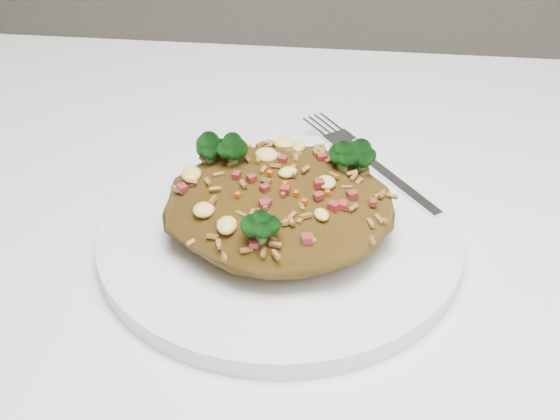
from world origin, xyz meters
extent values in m
cube|color=white|center=(0.00, 0.00, 0.73)|extent=(1.20, 0.80, 0.04)
cylinder|color=white|center=(0.01, 0.08, 0.76)|extent=(0.25, 0.25, 0.01)
ellipsoid|color=brown|center=(0.01, 0.08, 0.78)|extent=(0.15, 0.14, 0.04)
ellipsoid|color=#073307|center=(-0.04, 0.11, 0.81)|extent=(0.02, 0.02, 0.02)
ellipsoid|color=#073307|center=(0.06, 0.11, 0.81)|extent=(0.02, 0.02, 0.02)
ellipsoid|color=#073307|center=(0.05, 0.11, 0.81)|extent=(0.02, 0.02, 0.02)
ellipsoid|color=#073307|center=(-0.02, 0.11, 0.81)|extent=(0.02, 0.02, 0.02)
ellipsoid|color=#073307|center=(0.01, 0.03, 0.81)|extent=(0.02, 0.02, 0.02)
cube|color=silver|center=(0.10, 0.13, 0.77)|extent=(0.07, 0.08, 0.00)
cube|color=silver|center=(0.04, 0.21, 0.77)|extent=(0.04, 0.04, 0.00)
camera|label=1|loc=(0.06, -0.34, 1.09)|focal=50.00mm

